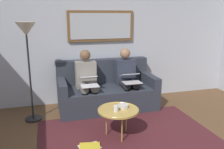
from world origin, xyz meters
name	(u,v)px	position (x,y,z in m)	size (l,w,h in m)	color
wall_rear	(100,38)	(0.00, -2.60, 1.30)	(6.00, 0.12, 2.60)	#B7BCC6
area_rug	(127,136)	(0.00, -0.85, 0.00)	(2.60, 1.80, 0.01)	#4C1E23
couch	(106,91)	(0.00, -2.12, 0.31)	(1.85, 0.90, 0.90)	#2D333D
framed_mirror	(101,26)	(0.00, -2.51, 1.55)	(1.33, 0.05, 0.60)	brown
coffee_table	(118,110)	(0.13, -0.90, 0.41)	(0.60, 0.60, 0.43)	tan
cup	(116,109)	(0.18, -0.84, 0.47)	(0.07, 0.07, 0.09)	silver
bowl	(123,106)	(0.04, -0.95, 0.45)	(0.16, 0.16, 0.05)	beige
person_left	(126,76)	(-0.39, -2.05, 0.61)	(0.38, 0.58, 1.14)	#2D3342
laptop_silver	(131,78)	(-0.39, -1.81, 0.63)	(0.33, 0.37, 0.16)	silver
person_right	(87,79)	(0.39, -2.05, 0.61)	(0.38, 0.58, 1.14)	gray
laptop_white	(89,81)	(0.39, -1.81, 0.63)	(0.31, 0.37, 0.16)	white
magazine_stack	(90,147)	(0.61, -0.68, 0.02)	(0.31, 0.26, 0.03)	red
standing_lamp	(27,40)	(1.37, -1.85, 1.37)	(0.32, 0.32, 1.66)	black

